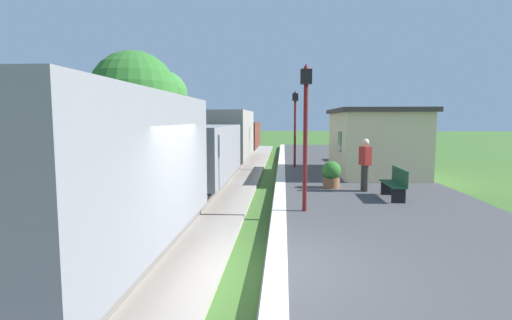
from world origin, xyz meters
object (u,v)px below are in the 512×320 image
(bench_near_hut, at_px, (395,183))
(tree_trackside_far, at_px, (134,95))
(tree_field_left, at_px, (164,95))
(lamp_post_far, at_px, (295,115))
(bench_down_platform, at_px, (341,152))
(freight_train, at_px, (209,146))
(person_waiting, at_px, (365,163))
(potted_planter, at_px, (331,174))
(station_hut, at_px, (374,141))
(lamp_post_near, at_px, (306,110))

(bench_near_hut, xyz_separation_m, tree_trackside_far, (-10.16, 6.17, 2.98))
(tree_field_left, bearing_deg, lamp_post_far, -30.40)
(tree_field_left, bearing_deg, bench_down_platform, -6.13)
(freight_train, relative_size, bench_down_platform, 17.33)
(person_waiting, bearing_deg, tree_field_left, -69.47)
(bench_down_platform, distance_m, tree_trackside_far, 11.60)
(lamp_post_far, bearing_deg, tree_trackside_far, -170.32)
(freight_train, distance_m, potted_planter, 4.88)
(station_hut, relative_size, person_waiting, 3.39)
(lamp_post_near, relative_size, lamp_post_far, 1.00)
(bench_down_platform, bearing_deg, lamp_post_far, -128.30)
(bench_near_hut, height_order, bench_down_platform, same)
(tree_trackside_far, bearing_deg, station_hut, -2.49)
(lamp_post_near, relative_size, tree_trackside_far, 0.65)
(freight_train, distance_m, bench_near_hut, 7.09)
(potted_planter, bearing_deg, tree_trackside_far, 152.68)
(lamp_post_far, bearing_deg, freight_train, -130.20)
(lamp_post_near, xyz_separation_m, lamp_post_far, (0.00, 9.16, 0.00))
(bench_down_platform, height_order, person_waiting, person_waiting)
(lamp_post_far, distance_m, tree_trackside_far, 7.58)
(freight_train, bearing_deg, bench_near_hut, -28.53)
(tree_trackside_far, bearing_deg, lamp_post_near, -46.78)
(station_hut, xyz_separation_m, tree_field_left, (-11.21, 6.34, 2.38))
(person_waiting, height_order, tree_field_left, tree_field_left)
(station_hut, relative_size, potted_planter, 6.33)
(freight_train, relative_size, tree_trackside_far, 4.56)
(freight_train, distance_m, bench_down_platform, 9.79)
(freight_train, relative_size, lamp_post_far, 7.03)
(station_hut, distance_m, tree_trackside_far, 10.98)
(station_hut, distance_m, bench_down_platform, 5.32)
(station_hut, xyz_separation_m, potted_planter, (-2.26, -3.93, -0.93))
(bench_down_platform, height_order, potted_planter, potted_planter)
(station_hut, bearing_deg, bench_near_hut, -96.15)
(bench_down_platform, xyz_separation_m, person_waiting, (-0.65, -9.72, 0.46))
(bench_near_hut, xyz_separation_m, lamp_post_far, (-2.74, 7.44, 2.08))
(station_hut, height_order, lamp_post_near, lamp_post_near)
(potted_planter, bearing_deg, person_waiting, -30.29)
(lamp_post_far, bearing_deg, station_hut, -27.34)
(station_hut, relative_size, bench_near_hut, 3.87)
(bench_near_hut, relative_size, lamp_post_far, 0.41)
(lamp_post_far, relative_size, tree_trackside_far, 0.65)
(bench_near_hut, bearing_deg, lamp_post_near, -147.79)
(station_hut, bearing_deg, bench_down_platform, 96.73)
(person_waiting, relative_size, lamp_post_near, 0.46)
(tree_field_left, bearing_deg, person_waiting, -47.52)
(bench_down_platform, height_order, lamp_post_far, lamp_post_far)
(bench_down_platform, height_order, lamp_post_near, lamp_post_near)
(bench_near_hut, bearing_deg, person_waiting, 118.63)
(lamp_post_near, distance_m, tree_field_left, 15.90)
(person_waiting, distance_m, potted_planter, 1.24)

